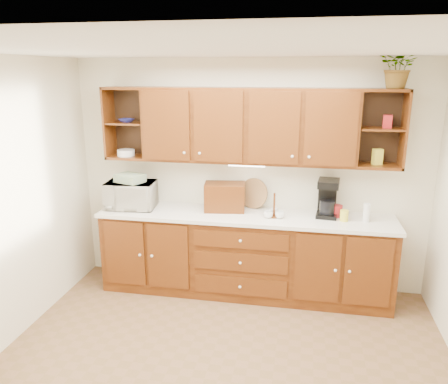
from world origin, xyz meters
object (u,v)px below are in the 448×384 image
at_px(microwave, 131,195).
at_px(coffee_maker, 328,198).
at_px(potted_plant, 399,67).
at_px(bread_box, 225,197).

distance_m(microwave, coffee_maker, 2.20).
bearing_deg(microwave, coffee_maker, -2.36).
height_order(microwave, potted_plant, potted_plant).
distance_m(bread_box, potted_plant, 2.22).
xyz_separation_m(microwave, bread_box, (1.07, 0.10, 0.00)).
bearing_deg(bread_box, coffee_maker, -6.86).
bearing_deg(coffee_maker, microwave, -170.68).
relative_size(microwave, potted_plant, 1.31).
relative_size(microwave, bread_box, 1.23).
xyz_separation_m(microwave, potted_plant, (2.79, 0.11, 1.41)).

